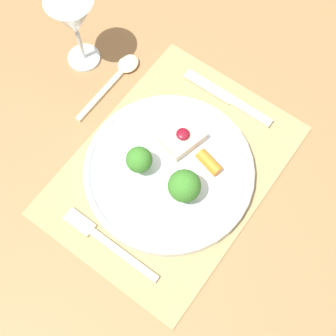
% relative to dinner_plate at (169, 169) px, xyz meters
% --- Properties ---
extents(ground_plane, '(8.00, 8.00, 0.00)m').
position_rel_dinner_plate_xyz_m(ground_plane, '(0.01, -0.00, -0.76)').
color(ground_plane, gray).
extents(dining_table, '(1.31, 1.13, 0.74)m').
position_rel_dinner_plate_xyz_m(dining_table, '(0.01, -0.00, -0.10)').
color(dining_table, olive).
rests_on(dining_table, ground_plane).
extents(placemat, '(0.42, 0.31, 0.00)m').
position_rel_dinner_plate_xyz_m(placemat, '(0.01, -0.00, -0.02)').
color(placemat, '#9E895B').
rests_on(placemat, dining_table).
extents(dinner_plate, '(0.29, 0.29, 0.08)m').
position_rel_dinner_plate_xyz_m(dinner_plate, '(0.00, 0.00, 0.00)').
color(dinner_plate, silver).
rests_on(dinner_plate, placemat).
extents(fork, '(0.02, 0.18, 0.01)m').
position_rel_dinner_plate_xyz_m(fork, '(-0.16, 0.01, -0.01)').
color(fork, beige).
rests_on(fork, placemat).
extents(knife, '(0.02, 0.18, 0.01)m').
position_rel_dinner_plate_xyz_m(knife, '(0.18, -0.01, -0.01)').
color(knife, beige).
rests_on(knife, placemat).
extents(spoon, '(0.17, 0.04, 0.01)m').
position_rel_dinner_plate_xyz_m(spoon, '(0.11, 0.19, -0.01)').
color(spoon, beige).
rests_on(spoon, dining_table).
extents(wine_glass_near, '(0.08, 0.08, 0.16)m').
position_rel_dinner_plate_xyz_m(wine_glass_near, '(0.10, 0.27, 0.09)').
color(wine_glass_near, white).
rests_on(wine_glass_near, dining_table).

